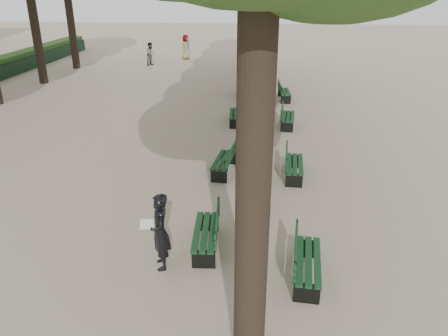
{
  "coord_description": "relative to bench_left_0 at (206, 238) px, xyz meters",
  "views": [
    {
      "loc": [
        1.62,
        -7.66,
        5.8
      ],
      "look_at": [
        0.6,
        3.0,
        1.2
      ],
      "focal_mm": 35.0,
      "sensor_mm": 36.0,
      "label": 1
    }
  ],
  "objects": [
    {
      "name": "bench_right_3",
      "position": [
        2.27,
        14.18,
        0.0
      ],
      "size": [
        0.7,
        1.84,
        0.92
      ],
      "color": "black",
      "rests_on": "ground"
    },
    {
      "name": "man_with_map",
      "position": [
        -0.87,
        -0.8,
        0.61
      ],
      "size": [
        0.72,
        0.78,
        1.76
      ],
      "color": "black",
      "rests_on": "ground"
    },
    {
      "name": "bench_right_2",
      "position": [
        2.27,
        9.6,
        0.0
      ],
      "size": [
        0.7,
        1.84,
        0.92
      ],
      "color": "black",
      "rests_on": "ground"
    },
    {
      "name": "bench_left_0",
      "position": [
        0.0,
        0.0,
        0.0
      ],
      "size": [
        0.68,
        1.83,
        0.92
      ],
      "color": "black",
      "rests_on": "ground"
    },
    {
      "name": "bench_right_0",
      "position": [
        2.27,
        -0.93,
        0.0
      ],
      "size": [
        0.71,
        1.84,
        0.92
      ],
      "color": "black",
      "rests_on": "ground"
    },
    {
      "name": "pedestrian_d",
      "position": [
        -5.19,
        26.63,
        0.68
      ],
      "size": [
        0.67,
        1.0,
        1.9
      ],
      "primitive_type": "imported",
      "rotation": [
        0.0,
        0.0,
        1.23
      ],
      "color": "#262628",
      "rests_on": "ground"
    },
    {
      "name": "pedestrian_a",
      "position": [
        -7.27,
        23.68,
        0.55
      ],
      "size": [
        0.65,
        0.87,
        1.65
      ],
      "primitive_type": "imported",
      "rotation": [
        0.0,
        0.0,
        1.12
      ],
      "color": "#262628",
      "rests_on": "ground"
    },
    {
      "name": "pedestrian_b",
      "position": [
        0.34,
        22.98,
        0.57
      ],
      "size": [
        1.11,
        0.82,
        1.68
      ],
      "primitive_type": "imported",
      "rotation": [
        0.0,
        0.0,
        5.77
      ],
      "color": "#262628",
      "rests_on": "ground"
    },
    {
      "name": "bench_left_1",
      "position": [
        -0.0,
        4.41,
        0.0
      ],
      "size": [
        0.76,
        1.85,
        0.92
      ],
      "color": "black",
      "rests_on": "ground"
    },
    {
      "name": "bench_right_1",
      "position": [
        2.27,
        4.3,
        0.0
      ],
      "size": [
        0.65,
        1.82,
        0.92
      ],
      "color": "black",
      "rests_on": "ground"
    },
    {
      "name": "bench_left_2",
      "position": [
        0.0,
        9.87,
        0.0
      ],
      "size": [
        0.68,
        1.83,
        0.92
      ],
      "color": "black",
      "rests_on": "ground"
    },
    {
      "name": "ground",
      "position": [
        -0.37,
        -0.98,
        -0.27
      ],
      "size": [
        120.0,
        120.0,
        0.0
      ],
      "primitive_type": "plane",
      "color": "tan",
      "rests_on": "ground"
    },
    {
      "name": "bench_left_3",
      "position": [
        -0.0,
        14.88,
        0.0
      ],
      "size": [
        0.76,
        1.85,
        0.92
      ],
      "color": "black",
      "rests_on": "ground"
    }
  ]
}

